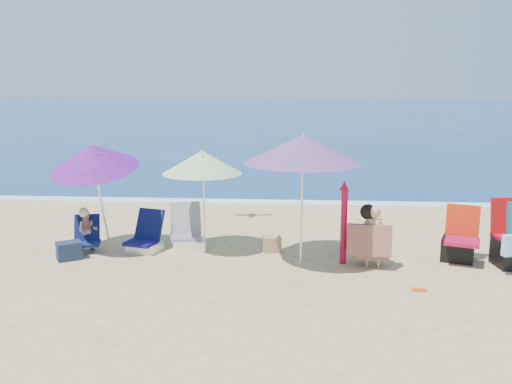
# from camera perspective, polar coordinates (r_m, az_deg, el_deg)

# --- Properties ---
(ground) EXTENTS (120.00, 120.00, 0.00)m
(ground) POSITION_cam_1_polar(r_m,az_deg,el_deg) (8.68, 1.53, -8.48)
(ground) COLOR #D8BC84
(ground) RESTS_ON ground
(sea) EXTENTS (120.00, 80.00, 0.12)m
(sea) POSITION_cam_1_polar(r_m,az_deg,el_deg) (53.24, 3.68, 8.11)
(sea) COLOR navy
(sea) RESTS_ON ground
(foam) EXTENTS (120.00, 0.50, 0.04)m
(foam) POSITION_cam_1_polar(r_m,az_deg,el_deg) (13.58, 2.47, -1.09)
(foam) COLOR white
(foam) RESTS_ON ground
(umbrella_turquoise) EXTENTS (1.96, 1.96, 2.15)m
(umbrella_turquoise) POSITION_cam_1_polar(r_m,az_deg,el_deg) (8.74, 4.81, 4.39)
(umbrella_turquoise) COLOR white
(umbrella_turquoise) RESTS_ON ground
(umbrella_striped) EXTENTS (1.79, 1.79, 1.81)m
(umbrella_striped) POSITION_cam_1_polar(r_m,az_deg,el_deg) (9.45, -5.52, 3.05)
(umbrella_striped) COLOR white
(umbrella_striped) RESTS_ON ground
(umbrella_blue) EXTENTS (1.74, 1.79, 2.05)m
(umbrella_blue) POSITION_cam_1_polar(r_m,az_deg,el_deg) (9.77, -16.34, 3.46)
(umbrella_blue) COLOR white
(umbrella_blue) RESTS_ON ground
(furled_umbrella) EXTENTS (0.18, 0.18, 1.38)m
(furled_umbrella) POSITION_cam_1_polar(r_m,az_deg,el_deg) (9.10, 8.97, -2.67)
(furled_umbrella) COLOR #BB0D2F
(furled_umbrella) RESTS_ON ground
(chair_navy) EXTENTS (0.66, 0.75, 0.70)m
(chair_navy) POSITION_cam_1_polar(r_m,az_deg,el_deg) (9.99, -11.25, -4.88)
(chair_navy) COLOR #0D0E4E
(chair_navy) RESTS_ON ground
(chair_rainbow) EXTENTS (0.73, 0.84, 0.77)m
(chair_rainbow) POSITION_cam_1_polar(r_m,az_deg,el_deg) (10.07, -7.04, -4.52)
(chair_rainbow) COLOR #CB5F47
(chair_rainbow) RESTS_ON ground
(camp_chair_left) EXTENTS (0.69, 0.88, 0.93)m
(camp_chair_left) POSITION_cam_1_polar(r_m,az_deg,el_deg) (9.84, 20.03, -5.06)
(camp_chair_left) COLOR #AA0C31
(camp_chair_left) RESTS_ON ground
(person_center) EXTENTS (0.72, 0.60, 1.02)m
(person_center) POSITION_cam_1_polar(r_m,az_deg,el_deg) (9.05, 11.68, -4.58)
(person_center) COLOR tan
(person_center) RESTS_ON ground
(person_left) EXTENTS (0.55, 0.59, 0.79)m
(person_left) POSITION_cam_1_polar(r_m,az_deg,el_deg) (10.22, -16.85, -3.78)
(person_left) COLOR tan
(person_left) RESTS_ON ground
(bag_navy_a) EXTENTS (0.48, 0.44, 0.30)m
(bag_navy_a) POSITION_cam_1_polar(r_m,az_deg,el_deg) (9.86, -18.57, -5.70)
(bag_navy_a) COLOR #1B263D
(bag_navy_a) RESTS_ON ground
(bag_tan) EXTENTS (0.35, 0.28, 0.27)m
(bag_tan) POSITION_cam_1_polar(r_m,az_deg,el_deg) (9.77, 1.62, -5.36)
(bag_tan) COLOR #A17A5C
(bag_tan) RESTS_ON ground
(bag_navy_b) EXTENTS (0.48, 0.41, 0.31)m
(bag_navy_b) POSITION_cam_1_polar(r_m,az_deg,el_deg) (10.06, 10.13, -4.92)
(bag_navy_b) COLOR #1B1B3B
(bag_navy_b) RESTS_ON ground
(orange_item) EXTENTS (0.21, 0.10, 0.03)m
(orange_item) POSITION_cam_1_polar(r_m,az_deg,el_deg) (8.39, 16.31, -9.56)
(orange_item) COLOR #F64719
(orange_item) RESTS_ON ground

